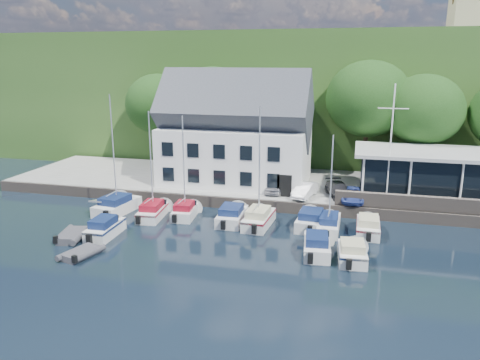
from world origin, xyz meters
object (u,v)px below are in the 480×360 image
at_px(car_white, 305,190).
at_px(boat_r1_0, 114,159).
at_px(car_blue, 353,194).
at_px(boat_r1_1, 151,168).
at_px(boat_r1_7, 368,225).
at_px(car_dgrey, 339,190).
at_px(boat_r1_4, 259,169).
at_px(boat_r1_6, 331,178).
at_px(dinghy_0, 72,234).
at_px(boat_r1_3, 232,214).
at_px(boat_r1_5, 311,218).
at_px(club_pavilion, 430,173).
at_px(boat_r1_2, 184,169).
at_px(boat_r2_0, 105,227).
at_px(boat_r2_3, 317,243).
at_px(harbor_building, 236,139).
at_px(car_silver, 275,185).
at_px(dinghy_1, 81,252).
at_px(flagpole, 390,145).
at_px(boat_r2_4, 352,251).

height_order(car_white, boat_r1_0, boat_r1_0).
bearing_deg(car_blue, boat_r1_1, -161.18).
bearing_deg(boat_r1_7, car_dgrey, 112.97).
height_order(boat_r1_4, boat_r1_6, boat_r1_4).
relative_size(boat_r1_4, dinghy_0, 2.93).
relative_size(boat_r1_3, boat_r1_5, 1.06).
distance_m(club_pavilion, boat_r1_2, 21.76).
height_order(boat_r1_2, dinghy_0, boat_r1_2).
relative_size(boat_r1_6, boat_r2_0, 1.51).
bearing_deg(boat_r1_6, boat_r2_3, -95.68).
xyz_separation_m(harbor_building, boat_r1_1, (-4.74, -9.33, -1.12)).
bearing_deg(car_dgrey, boat_r1_5, -125.98).
relative_size(car_silver, car_dgrey, 0.88).
xyz_separation_m(boat_r1_5, boat_r2_3, (0.92, -5.10, 0.00)).
distance_m(boat_r1_0, boat_r1_7, 21.41).
bearing_deg(boat_r1_5, boat_r1_4, -166.44).
relative_size(boat_r1_1, boat_r1_5, 1.49).
distance_m(boat_r1_5, dinghy_0, 18.24).
relative_size(boat_r1_3, boat_r2_0, 1.09).
relative_size(boat_r1_0, boat_r1_1, 1.13).
xyz_separation_m(boat_r1_7, boat_r2_3, (-3.44, -4.78, 0.03)).
bearing_deg(car_dgrey, boat_r1_2, -172.59).
height_order(boat_r1_7, dinghy_1, boat_r1_7).
bearing_deg(boat_r1_5, harbor_building, 138.36).
bearing_deg(boat_r1_6, boat_r2_0, -161.31).
bearing_deg(boat_r1_6, car_dgrey, 86.64).
bearing_deg(boat_r1_5, dinghy_1, -142.70).
bearing_deg(car_white, boat_r1_4, -105.12).
bearing_deg(boat_r1_6, car_silver, 131.35).
relative_size(car_dgrey, flagpole, 0.43).
xyz_separation_m(boat_r2_0, dinghy_1, (0.34, -3.79, -0.43)).
bearing_deg(car_blue, harbor_building, 161.53).
relative_size(boat_r1_5, boat_r2_4, 1.20).
xyz_separation_m(car_silver, boat_r1_2, (-6.53, -6.02, 2.49)).
xyz_separation_m(boat_r1_0, boat_r1_6, (18.09, 0.02, -0.60)).
relative_size(car_dgrey, boat_r2_4, 0.91).
bearing_deg(boat_r1_3, dinghy_0, -150.78).
bearing_deg(dinghy_0, boat_r1_6, 6.67).
bearing_deg(car_blue, boat_r1_7, -75.48).
xyz_separation_m(club_pavilion, boat_r1_4, (-13.71, -8.71, 1.60)).
xyz_separation_m(car_blue, dinghy_0, (-20.00, -11.48, -1.25)).
bearing_deg(boat_r1_7, car_white, 136.02).
relative_size(flagpole, boat_r2_0, 1.82).
height_order(boat_r1_1, dinghy_0, boat_r1_1).
relative_size(car_blue, boat_r2_3, 0.64).
distance_m(flagpole, boat_r1_7, 7.66).
xyz_separation_m(car_blue, boat_r1_4, (-7.16, -5.34, 3.04)).
height_order(harbor_building, car_silver, harbor_building).
relative_size(harbor_building, car_blue, 3.99).
distance_m(boat_r1_0, boat_r1_5, 17.15).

